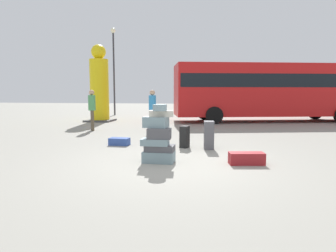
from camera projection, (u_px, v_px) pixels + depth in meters
name	position (u px, v px, depth m)	size (l,w,h in m)	color
ground_plane	(172.00, 163.00, 6.44)	(80.00, 80.00, 0.00)	gray
suitcase_tower	(158.00, 138.00, 6.55)	(0.75, 0.60, 1.31)	gray
suitcase_black_white_trunk	(185.00, 137.00, 8.32)	(0.21, 0.28, 0.63)	black
suitcase_maroon_foreground_far	(247.00, 158.00, 6.34)	(0.76, 0.30, 0.26)	maroon
suitcase_charcoal_foreground_near	(209.00, 135.00, 8.10)	(0.27, 0.40, 0.79)	#4C4C51
suitcase_navy_left_side	(119.00, 141.00, 8.74)	(0.60, 0.32, 0.22)	#334F99
person_bearded_onlooker	(92.00, 106.00, 12.12)	(0.30, 0.31, 1.71)	brown
person_tourist_with_camera	(152.00, 106.00, 11.99)	(0.30, 0.32, 1.71)	brown
yellow_dummy_statue	(99.00, 88.00, 16.19)	(1.45, 1.45, 4.26)	yellow
parked_bus	(270.00, 89.00, 16.16)	(10.93, 4.86, 3.15)	red
lamp_post	(114.00, 59.00, 20.74)	(0.36, 0.36, 6.22)	#333338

